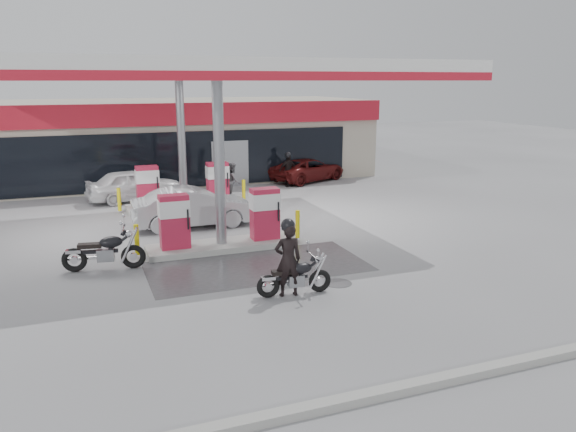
% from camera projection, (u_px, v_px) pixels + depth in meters
% --- Properties ---
extents(ground, '(90.00, 90.00, 0.00)m').
position_uv_depth(ground, '(240.00, 268.00, 15.34)').
color(ground, gray).
rests_on(ground, ground).
extents(wet_patch, '(6.00, 3.00, 0.00)m').
position_uv_depth(wet_patch, '(258.00, 266.00, 15.51)').
color(wet_patch, '#4C4C4F').
rests_on(wet_patch, ground).
extents(drain_cover, '(0.70, 0.70, 0.01)m').
position_uv_depth(drain_cover, '(338.00, 283.00, 14.22)').
color(drain_cover, '#38383A').
rests_on(drain_cover, ground).
extents(kerb, '(28.00, 0.25, 0.15)m').
position_uv_depth(kerb, '(363.00, 397.00, 8.97)').
color(kerb, gray).
rests_on(kerb, ground).
extents(store_building, '(22.00, 8.22, 4.00)m').
position_uv_depth(store_building, '(154.00, 139.00, 29.32)').
color(store_building, '#BAB29C').
rests_on(store_building, ground).
extents(canopy, '(16.00, 10.02, 5.51)m').
position_uv_depth(canopy, '(195.00, 72.00, 18.63)').
color(canopy, silver).
rests_on(canopy, ground).
extents(pump_island_near, '(5.14, 1.30, 1.78)m').
position_uv_depth(pump_island_near, '(221.00, 226.00, 16.98)').
color(pump_island_near, '#9E9E99').
rests_on(pump_island_near, ground).
extents(pump_island_far, '(5.14, 1.30, 1.78)m').
position_uv_depth(pump_island_far, '(184.00, 191.00, 22.43)').
color(pump_island_far, '#9E9E99').
rests_on(pump_island_far, ground).
extents(main_motorcycle, '(1.86, 0.71, 0.96)m').
position_uv_depth(main_motorcycle, '(296.00, 278.00, 13.39)').
color(main_motorcycle, black).
rests_on(main_motorcycle, ground).
extents(biker_main, '(0.69, 0.49, 1.78)m').
position_uv_depth(biker_main, '(288.00, 260.00, 13.22)').
color(biker_main, black).
rests_on(biker_main, ground).
extents(parked_motorcycle, '(2.19, 0.87, 1.13)m').
position_uv_depth(parked_motorcycle, '(105.00, 252.00, 15.11)').
color(parked_motorcycle, black).
rests_on(parked_motorcycle, ground).
extents(sedan_white, '(4.17, 2.21, 1.35)m').
position_uv_depth(sedan_white, '(134.00, 185.00, 23.84)').
color(sedan_white, white).
rests_on(sedan_white, ground).
extents(attendant, '(0.76, 0.89, 1.58)m').
position_uv_depth(attendant, '(233.00, 181.00, 24.12)').
color(attendant, '#505054').
rests_on(attendant, ground).
extents(hatchback_silver, '(4.23, 1.52, 1.39)m').
position_uv_depth(hatchback_silver, '(194.00, 207.00, 19.57)').
color(hatchback_silver, '#9EA1A6').
rests_on(hatchback_silver, ground).
extents(parked_car_left, '(4.27, 2.20, 1.18)m').
position_uv_depth(parked_car_left, '(64.00, 179.00, 25.74)').
color(parked_car_left, gray).
rests_on(parked_car_left, ground).
extents(parked_car_right, '(4.63, 3.48, 1.17)m').
position_uv_depth(parked_car_right, '(308.00, 169.00, 28.56)').
color(parked_car_right, '#5D1514').
rests_on(parked_car_right, ground).
extents(biker_walking, '(0.95, 0.47, 1.57)m').
position_uv_depth(biker_walking, '(288.00, 170.00, 26.99)').
color(biker_walking, black).
rests_on(biker_walking, ground).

